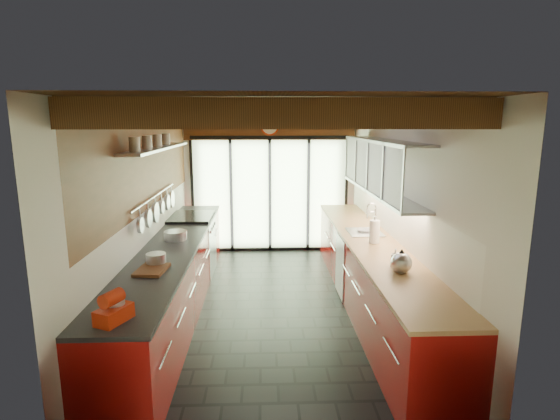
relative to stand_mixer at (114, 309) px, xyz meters
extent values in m
plane|color=black|center=(1.27, 2.24, -1.02)|extent=(5.50, 5.50, 0.00)
plane|color=silver|center=(1.27, 4.99, 0.28)|extent=(3.20, 0.00, 3.20)
plane|color=silver|center=(1.27, -0.51, 0.28)|extent=(3.20, 0.00, 3.20)
plane|color=silver|center=(-0.33, 2.24, 0.28)|extent=(0.00, 5.50, 5.50)
plane|color=silver|center=(2.87, 2.24, 0.28)|extent=(0.00, 5.50, 5.50)
plane|color=#472814|center=(1.27, 2.24, 1.58)|extent=(5.50, 5.50, 0.00)
cube|color=#593316|center=(1.27, -0.01, 1.46)|extent=(3.14, 0.14, 0.22)
cube|color=#593316|center=(1.27, 0.89, 1.46)|extent=(3.14, 0.14, 0.22)
cube|color=#593316|center=(1.27, 1.79, 1.46)|extent=(3.14, 0.14, 0.22)
cube|color=#593316|center=(1.27, 2.69, 1.46)|extent=(3.14, 0.14, 0.22)
cube|color=#593316|center=(1.27, 3.59, 1.46)|extent=(3.14, 0.14, 0.22)
cube|color=#593316|center=(1.27, 4.49, 1.46)|extent=(3.14, 0.14, 0.22)
cube|color=brown|center=(1.27, 4.95, 1.33)|extent=(3.14, 0.06, 0.50)
plane|color=brown|center=(-0.30, 2.44, 0.95)|extent=(0.00, 4.90, 4.90)
plane|color=#C6EAAD|center=(1.27, 4.98, 0.05)|extent=(2.90, 0.00, 2.90)
cube|color=black|center=(-0.18, 4.96, 0.05)|extent=(0.05, 0.04, 2.15)
cube|color=black|center=(2.72, 4.96, 0.05)|extent=(0.05, 0.04, 2.15)
cube|color=black|center=(1.27, 4.93, 0.05)|extent=(0.06, 0.05, 2.15)
cube|color=black|center=(1.27, 4.93, 1.13)|extent=(2.90, 0.05, 0.06)
cylinder|color=red|center=(1.27, 4.91, 1.33)|extent=(0.34, 0.04, 0.34)
cylinder|color=beige|center=(1.27, 4.89, 1.33)|extent=(0.28, 0.02, 0.28)
cube|color=#9A110E|center=(-0.01, 2.24, -0.58)|extent=(0.65, 5.00, 0.88)
cube|color=black|center=(-0.01, 2.24, -0.12)|extent=(0.68, 5.00, 0.04)
cube|color=silver|center=(-0.01, 3.69, -0.58)|extent=(0.66, 0.90, 0.90)
cube|color=black|center=(-0.01, 3.69, -0.09)|extent=(0.65, 0.90, 0.06)
cube|color=#9A110E|center=(2.54, 2.24, -0.58)|extent=(0.65, 5.00, 0.88)
cube|color=tan|center=(2.54, 2.24, -0.12)|extent=(0.68, 5.00, 0.04)
cube|color=white|center=(2.21, 2.64, -0.58)|extent=(0.02, 0.60, 0.84)
cube|color=silver|center=(2.54, 2.64, -0.10)|extent=(0.45, 0.52, 0.02)
cylinder|color=silver|center=(2.69, 2.64, 0.08)|extent=(0.02, 0.02, 0.34)
torus|color=silver|center=(2.63, 2.64, 0.25)|extent=(0.14, 0.02, 0.14)
plane|color=silver|center=(2.53, 2.54, 0.83)|extent=(0.00, 3.00, 3.00)
cube|color=#9EA0A5|center=(2.70, 2.54, 0.49)|extent=(0.34, 3.00, 0.03)
cube|color=#9EA0A5|center=(2.70, 2.54, 1.16)|extent=(0.34, 3.00, 0.03)
cylinder|color=silver|center=(-0.27, 2.54, 0.45)|extent=(0.02, 2.20, 0.02)
cube|color=silver|center=(-0.18, 2.44, 1.08)|extent=(0.28, 2.60, 0.03)
cylinder|color=silver|center=(-0.23, 1.64, 0.27)|extent=(0.04, 0.18, 0.18)
cylinder|color=silver|center=(-0.23, 1.99, 0.27)|extent=(0.04, 0.22, 0.22)
cylinder|color=silver|center=(-0.23, 2.34, 0.27)|extent=(0.04, 0.26, 0.26)
cylinder|color=silver|center=(-0.23, 2.69, 0.27)|extent=(0.04, 0.18, 0.18)
cylinder|color=silver|center=(-0.23, 3.04, 0.27)|extent=(0.04, 0.22, 0.22)
cylinder|color=silver|center=(-0.23, 3.34, 0.27)|extent=(0.04, 0.26, 0.26)
cube|color=red|center=(0.00, -0.01, -0.04)|extent=(0.26, 0.32, 0.12)
cylinder|color=red|center=(0.00, -0.03, 0.10)|extent=(0.18, 0.21, 0.11)
cylinder|color=silver|center=(0.00, 0.04, 0.00)|extent=(0.19, 0.19, 0.12)
cylinder|color=silver|center=(0.00, 1.33, -0.03)|extent=(0.23, 0.23, 0.13)
cylinder|color=silver|center=(0.00, 2.38, -0.04)|extent=(0.35, 0.35, 0.11)
cube|color=brown|center=(0.00, 1.14, -0.08)|extent=(0.32, 0.42, 0.03)
sphere|color=silver|center=(2.54, 1.02, 0.01)|extent=(0.26, 0.26, 0.22)
cone|color=black|center=(2.54, 1.02, 0.13)|extent=(0.09, 0.09, 0.06)
cylinder|color=silver|center=(2.54, 1.14, 0.02)|extent=(0.04, 0.09, 0.05)
cylinder|color=white|center=(2.54, 2.11, 0.04)|extent=(0.13, 0.13, 0.29)
cylinder|color=silver|center=(2.54, 2.11, 0.22)|extent=(0.03, 0.03, 0.05)
imported|color=silver|center=(2.54, 1.22, -0.01)|extent=(0.11, 0.11, 0.19)
imported|color=silver|center=(2.54, 2.66, -0.08)|extent=(0.21, 0.21, 0.05)
camera|label=1|loc=(1.15, -3.16, 1.40)|focal=28.00mm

